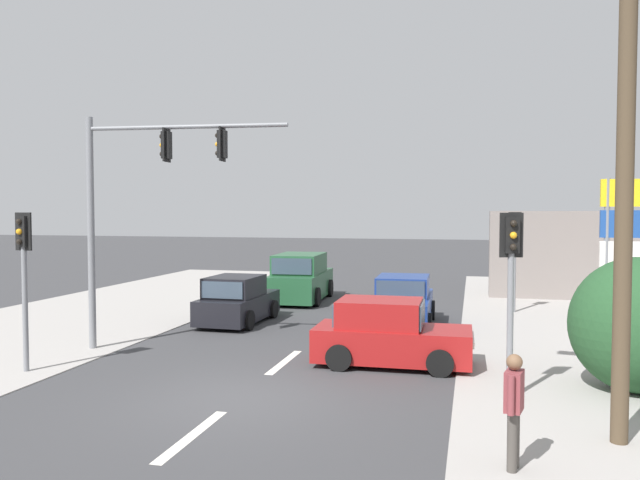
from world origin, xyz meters
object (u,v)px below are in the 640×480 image
object	(u,v)px
shopping_plaza_sign	(637,231)
pedestal_signal_right_kerb	(511,274)
suv_oncoming_near	(300,279)
pedestrian_at_kerb	(514,405)
pedestal_signal_far_median	(515,245)
traffic_signal_mast	(138,189)
utility_pole_foreground_right	(618,82)
sedan_crossing_left	(403,303)
hatchback_receding_far	(237,301)
hatchback_oncoming_mid	(389,335)
pedestal_signal_left_kerb	(24,264)

from	to	relation	value
shopping_plaza_sign	pedestal_signal_right_kerb	bearing A→B (deg)	-115.99
suv_oncoming_near	pedestrian_at_kerb	bearing A→B (deg)	-64.31
pedestal_signal_right_kerb	pedestal_signal_far_median	size ratio (longest dim) A/B	1.00
traffic_signal_mast	pedestal_signal_right_kerb	size ratio (longest dim) A/B	1.69
utility_pole_foreground_right	sedan_crossing_left	world-z (taller)	utility_pole_foreground_right
utility_pole_foreground_right	traffic_signal_mast	distance (m)	11.24
shopping_plaza_sign	hatchback_receding_far	xyz separation A→B (m)	(-12.16, -2.02, -2.28)
utility_pole_foreground_right	pedestrian_at_kerb	xyz separation A→B (m)	(-1.52, -1.45, -4.61)
pedestal_signal_right_kerb	shopping_plaza_sign	world-z (taller)	shopping_plaza_sign
shopping_plaza_sign	hatchback_oncoming_mid	size ratio (longest dim) A/B	1.26
utility_pole_foreground_right	shopping_plaza_sign	size ratio (longest dim) A/B	2.25
hatchback_receding_far	pedestrian_at_kerb	bearing A→B (deg)	-51.19
pedestal_signal_far_median	shopping_plaza_sign	xyz separation A→B (m)	(3.41, -2.24, 0.57)
traffic_signal_mast	hatchback_receding_far	xyz separation A→B (m)	(0.98, 4.32, -3.44)
traffic_signal_mast	suv_oncoming_near	world-z (taller)	traffic_signal_mast
pedestal_signal_left_kerb	suv_oncoming_near	distance (m)	12.62
shopping_plaza_sign	sedan_crossing_left	world-z (taller)	shopping_plaza_sign
pedestal_signal_far_median	hatchback_receding_far	bearing A→B (deg)	-154.03
pedestal_signal_far_median	utility_pole_foreground_right	bearing A→B (deg)	-86.98
utility_pole_foreground_right	pedestal_signal_left_kerb	distance (m)	12.24
sedan_crossing_left	pedestrian_at_kerb	size ratio (longest dim) A/B	2.63
traffic_signal_mast	pedestal_signal_left_kerb	xyz separation A→B (m)	(-1.34, -2.56, -1.73)
hatchback_receding_far	hatchback_oncoming_mid	distance (m)	6.94
utility_pole_foreground_right	suv_oncoming_near	bearing A→B (deg)	122.76
sedan_crossing_left	hatchback_receding_far	bearing A→B (deg)	-171.17
pedestal_signal_right_kerb	hatchback_oncoming_mid	xyz separation A→B (m)	(-2.58, 2.18, -1.71)
traffic_signal_mast	shopping_plaza_sign	xyz separation A→B (m)	(13.15, 6.34, -1.16)
traffic_signal_mast	pedestal_signal_far_median	world-z (taller)	traffic_signal_mast
hatchback_oncoming_mid	pedestrian_at_kerb	size ratio (longest dim) A/B	2.25
suv_oncoming_near	hatchback_oncoming_mid	size ratio (longest dim) A/B	1.26
pedestal_signal_left_kerb	shopping_plaza_sign	xyz separation A→B (m)	(14.49, 8.90, 0.57)
traffic_signal_mast	pedestal_signal_left_kerb	size ratio (longest dim) A/B	1.69
sedan_crossing_left	pedestrian_at_kerb	xyz separation A→B (m)	(2.68, -10.63, 0.22)
pedestal_signal_right_kerb	utility_pole_foreground_right	bearing A→B (deg)	-53.62
traffic_signal_mast	pedestal_signal_right_kerb	distance (m)	9.42
pedestal_signal_left_kerb	pedestrian_at_kerb	xyz separation A→B (m)	(10.22, -2.93, -1.49)
utility_pole_foreground_right	hatchback_receding_far	xyz separation A→B (m)	(-9.42, 8.37, -4.84)
traffic_signal_mast	hatchback_receding_far	world-z (taller)	traffic_signal_mast
pedestal_signal_right_kerb	pedestal_signal_left_kerb	size ratio (longest dim) A/B	1.00
shopping_plaza_sign	hatchback_receding_far	bearing A→B (deg)	-170.58
traffic_signal_mast	suv_oncoming_near	bearing A→B (deg)	80.50
pedestal_signal_right_kerb	shopping_plaza_sign	distance (m)	9.47
traffic_signal_mast	sedan_crossing_left	xyz separation A→B (m)	(6.19, 5.13, -3.44)
utility_pole_foreground_right	suv_oncoming_near	distance (m)	16.90
pedestal_signal_right_kerb	suv_oncoming_near	xyz separation A→B (m)	(-7.40, 11.77, -1.53)
traffic_signal_mast	hatchback_receding_far	size ratio (longest dim) A/B	1.64
suv_oncoming_near	pedestrian_at_kerb	distance (m)	16.77
shopping_plaza_sign	hatchback_oncoming_mid	bearing A→B (deg)	-136.78
pedestal_signal_far_median	traffic_signal_mast	bearing A→B (deg)	-138.58
pedestal_signal_far_median	suv_oncoming_near	bearing A→B (deg)	172.76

